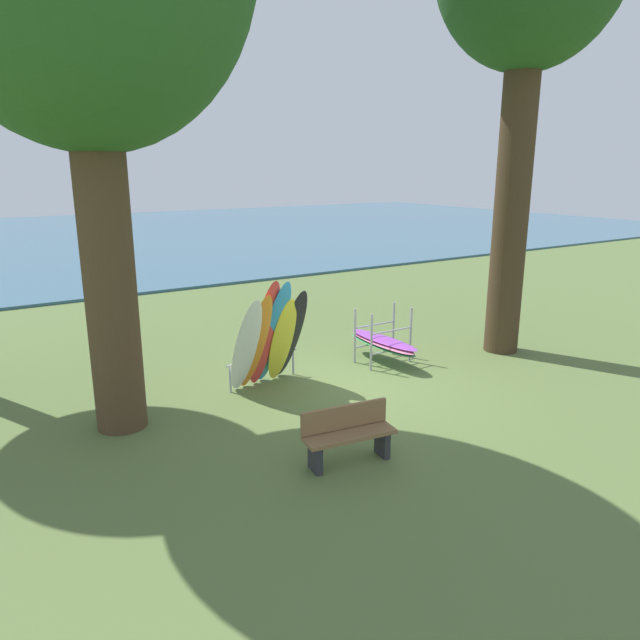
# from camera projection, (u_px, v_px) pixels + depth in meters

# --- Properties ---
(ground_plane) EXTENTS (80.00, 80.00, 0.00)m
(ground_plane) POSITION_uv_depth(u_px,v_px,m) (356.00, 388.00, 11.66)
(ground_plane) COLOR #566B38
(lake_water) EXTENTS (80.00, 36.00, 0.10)m
(lake_water) POSITION_uv_depth(u_px,v_px,m) (73.00, 239.00, 35.31)
(lake_water) COLOR #38607A
(lake_water) RESTS_ON ground
(leaning_board_pile) EXTENTS (1.73, 1.19, 2.25)m
(leaning_board_pile) POSITION_uv_depth(u_px,v_px,m) (269.00, 339.00, 11.43)
(leaning_board_pile) COLOR white
(leaning_board_pile) RESTS_ON ground
(board_storage_rack) EXTENTS (1.15, 2.12, 1.25)m
(board_storage_rack) POSITION_uv_depth(u_px,v_px,m) (383.00, 342.00, 13.11)
(board_storage_rack) COLOR #9EA0A5
(board_storage_rack) RESTS_ON ground
(park_bench) EXTENTS (1.44, 0.59, 0.85)m
(park_bench) POSITION_uv_depth(u_px,v_px,m) (348.00, 433.00, 8.66)
(park_bench) COLOR #2D2D33
(park_bench) RESTS_ON ground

